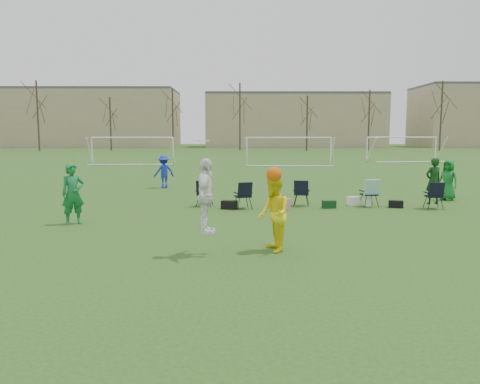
{
  "coord_description": "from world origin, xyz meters",
  "views": [
    {
      "loc": [
        -0.51,
        -8.82,
        2.61
      ],
      "look_at": [
        -0.44,
        2.36,
        1.25
      ],
      "focal_mm": 35.0,
      "sensor_mm": 36.0,
      "label": 1
    }
  ],
  "objects_px": {
    "center_contest": "(247,206)",
    "fielder_green_near": "(73,194)",
    "goal_right": "(402,142)",
    "goal_left": "(133,143)",
    "goal_mid": "(289,143)",
    "fielder_green_far": "(448,180)",
    "fielder_blue": "(164,172)"
  },
  "relations": [
    {
      "from": "center_contest",
      "to": "fielder_green_near",
      "type": "bearing_deg",
      "value": 145.81
    },
    {
      "from": "goal_right",
      "to": "goal_left",
      "type": "bearing_deg",
      "value": -179.25
    },
    {
      "from": "goal_left",
      "to": "goal_mid",
      "type": "relative_size",
      "value": 1.0
    },
    {
      "from": "fielder_green_far",
      "to": "center_contest",
      "type": "relative_size",
      "value": 0.65
    },
    {
      "from": "center_contest",
      "to": "goal_mid",
      "type": "distance_m",
      "value": 30.92
    },
    {
      "from": "fielder_green_near",
      "to": "center_contest",
      "type": "distance_m",
      "value": 6.1
    },
    {
      "from": "fielder_green_near",
      "to": "goal_right",
      "type": "relative_size",
      "value": 0.24
    },
    {
      "from": "fielder_blue",
      "to": "goal_left",
      "type": "bearing_deg",
      "value": -102.8
    },
    {
      "from": "fielder_green_near",
      "to": "fielder_blue",
      "type": "xyz_separation_m",
      "value": [
        1.18,
        9.57,
        -0.09
      ]
    },
    {
      "from": "fielder_green_near",
      "to": "goal_right",
      "type": "xyz_separation_m",
      "value": [
        21.33,
        33.18,
        1.03
      ]
    },
    {
      "from": "center_contest",
      "to": "goal_left",
      "type": "distance_m",
      "value": 34.03
    },
    {
      "from": "fielder_green_far",
      "to": "goal_mid",
      "type": "xyz_separation_m",
      "value": [
        -3.99,
        22.17,
        1.11
      ]
    },
    {
      "from": "fielder_green_far",
      "to": "center_contest",
      "type": "bearing_deg",
      "value": -82.12
    },
    {
      "from": "fielder_blue",
      "to": "goal_left",
      "type": "relative_size",
      "value": 0.22
    },
    {
      "from": "goal_mid",
      "to": "goal_right",
      "type": "height_order",
      "value": "same"
    },
    {
      "from": "fielder_blue",
      "to": "goal_mid",
      "type": "relative_size",
      "value": 0.22
    },
    {
      "from": "goal_right",
      "to": "goal_mid",
      "type": "bearing_deg",
      "value": -161.43
    },
    {
      "from": "center_contest",
      "to": "goal_left",
      "type": "bearing_deg",
      "value": 106.58
    },
    {
      "from": "fielder_blue",
      "to": "fielder_green_far",
      "type": "relative_size",
      "value": 1.0
    },
    {
      "from": "fielder_green_near",
      "to": "goal_left",
      "type": "xyz_separation_m",
      "value": [
        -4.67,
        29.18,
        1.03
      ]
    },
    {
      "from": "goal_left",
      "to": "goal_right",
      "type": "distance_m",
      "value": 26.31
    },
    {
      "from": "center_contest",
      "to": "goal_right",
      "type": "height_order",
      "value": "center_contest"
    },
    {
      "from": "fielder_green_near",
      "to": "center_contest",
      "type": "relative_size",
      "value": 0.72
    },
    {
      "from": "fielder_blue",
      "to": "goal_right",
      "type": "relative_size",
      "value": 0.22
    },
    {
      "from": "fielder_green_near",
      "to": "fielder_green_far",
      "type": "height_order",
      "value": "fielder_green_near"
    },
    {
      "from": "goal_mid",
      "to": "fielder_blue",
      "type": "bearing_deg",
      "value": -110.84
    },
    {
      "from": "fielder_green_near",
      "to": "fielder_blue",
      "type": "height_order",
      "value": "fielder_green_near"
    },
    {
      "from": "goal_left",
      "to": "goal_right",
      "type": "bearing_deg",
      "value": 3.75
    },
    {
      "from": "fielder_blue",
      "to": "fielder_green_far",
      "type": "distance_m",
      "value": 12.97
    },
    {
      "from": "fielder_green_near",
      "to": "goal_mid",
      "type": "bearing_deg",
      "value": 38.52
    },
    {
      "from": "fielder_green_near",
      "to": "goal_mid",
      "type": "relative_size",
      "value": 0.24
    },
    {
      "from": "goal_left",
      "to": "goal_mid",
      "type": "distance_m",
      "value": 14.14
    }
  ]
}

